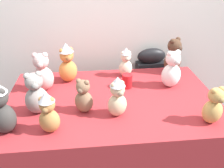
% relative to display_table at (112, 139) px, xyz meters
% --- Properties ---
extents(wall_back, '(7.00, 0.08, 2.60)m').
position_rel_display_table_xyz_m(wall_back, '(0.00, 0.73, 0.91)').
color(wall_back, silver).
rests_on(wall_back, ground_plane).
extents(display_table, '(1.53, 0.96, 0.79)m').
position_rel_display_table_xyz_m(display_table, '(0.00, 0.00, 0.00)').
color(display_table, maroon).
rests_on(display_table, ground_plane).
extents(instrument_case, '(0.29, 0.14, 0.93)m').
position_rel_display_table_xyz_m(instrument_case, '(0.44, 0.61, 0.08)').
color(instrument_case, black).
rests_on(instrument_case, ground_plane).
extents(teddy_bear_mocha, '(0.16, 0.15, 0.24)m').
position_rel_display_table_xyz_m(teddy_bear_mocha, '(-0.20, -0.14, 0.51)').
color(teddy_bear_mocha, '#7F6047').
rests_on(teddy_bear_mocha, display_table).
extents(teddy_bear_cream, '(0.13, 0.12, 0.26)m').
position_rel_display_table_xyz_m(teddy_bear_cream, '(0.15, 0.36, 0.52)').
color(teddy_bear_cream, beige).
rests_on(teddy_bear_cream, display_table).
extents(teddy_bear_blush, '(0.16, 0.14, 0.30)m').
position_rel_display_table_xyz_m(teddy_bear_blush, '(-0.51, 0.18, 0.54)').
color(teddy_bear_blush, beige).
rests_on(teddy_bear_blush, display_table).
extents(teddy_bear_snow, '(0.18, 0.17, 0.30)m').
position_rel_display_table_xyz_m(teddy_bear_snow, '(0.48, 0.14, 0.53)').
color(teddy_bear_snow, white).
rests_on(teddy_bear_snow, display_table).
extents(teddy_bear_sand, '(0.16, 0.14, 0.28)m').
position_rel_display_table_xyz_m(teddy_bear_sand, '(0.01, -0.20, 0.53)').
color(teddy_bear_sand, '#CCB78E').
rests_on(teddy_bear_sand, display_table).
extents(teddy_bear_caramel, '(0.14, 0.12, 0.27)m').
position_rel_display_table_xyz_m(teddy_bear_caramel, '(-0.40, -0.32, 0.52)').
color(teddy_bear_caramel, '#B27A42').
rests_on(teddy_bear_caramel, display_table).
extents(teddy_bear_honey, '(0.15, 0.14, 0.25)m').
position_rel_display_table_xyz_m(teddy_bear_honey, '(0.58, -0.33, 0.51)').
color(teddy_bear_honey, tan).
rests_on(teddy_bear_honey, display_table).
extents(teddy_bear_cocoa, '(0.21, 0.20, 0.31)m').
position_rel_display_table_xyz_m(teddy_bear_cocoa, '(0.57, 0.39, 0.54)').
color(teddy_bear_cocoa, '#4C3323').
rests_on(teddy_bear_cocoa, display_table).
extents(teddy_bear_ash, '(0.18, 0.17, 0.29)m').
position_rel_display_table_xyz_m(teddy_bear_ash, '(-0.50, -0.12, 0.53)').
color(teddy_bear_ash, gray).
rests_on(teddy_bear_ash, display_table).
extents(teddy_bear_charcoal, '(0.19, 0.18, 0.34)m').
position_rel_display_table_xyz_m(teddy_bear_charcoal, '(-0.66, -0.30, 0.56)').
color(teddy_bear_charcoal, '#383533').
rests_on(teddy_bear_charcoal, display_table).
extents(teddy_bear_ginger, '(0.19, 0.17, 0.33)m').
position_rel_display_table_xyz_m(teddy_bear_ginger, '(-0.33, 0.31, 0.55)').
color(teddy_bear_ginger, '#D17F3D').
rests_on(teddy_bear_ginger, display_table).
extents(party_cup_red, '(0.08, 0.08, 0.11)m').
position_rel_display_table_xyz_m(party_cup_red, '(0.13, 0.15, 0.45)').
color(party_cup_red, red).
rests_on(party_cup_red, display_table).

